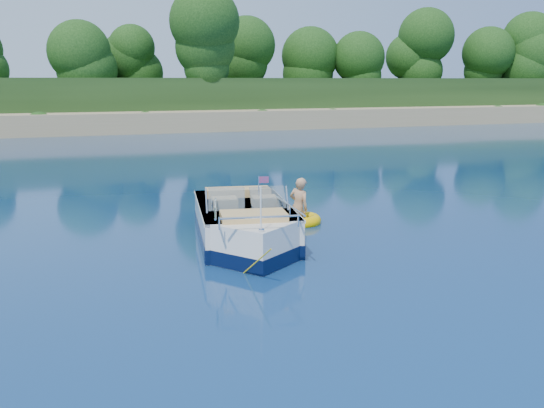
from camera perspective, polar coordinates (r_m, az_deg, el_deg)
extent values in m
plane|color=#091D41|center=(12.67, 12.69, -6.28)|extent=(160.00, 160.00, 0.00)
cube|color=#998759|center=(48.71, -11.91, 7.42)|extent=(170.00, 8.00, 2.00)
cube|color=black|center=(75.49, -14.78, 9.06)|extent=(170.00, 56.00, 6.00)
cylinder|color=black|center=(52.56, -12.65, 10.74)|extent=(0.44, 0.44, 3.60)
sphere|color=black|center=(52.64, -12.82, 14.46)|extent=(5.94, 5.94, 5.94)
cylinder|color=black|center=(56.76, 8.45, 10.43)|extent=(0.44, 0.44, 2.60)
sphere|color=black|center=(56.76, 8.52, 12.92)|extent=(4.29, 4.29, 4.29)
cube|color=silver|center=(14.80, -2.71, -2.11)|extent=(2.76, 4.32, 1.12)
cube|color=silver|center=(12.98, -1.61, -4.07)|extent=(2.10, 2.10, 1.12)
cube|color=black|center=(14.84, -2.70, -2.69)|extent=(2.80, 4.36, 0.32)
cube|color=black|center=(13.02, -1.61, -4.72)|extent=(2.14, 2.14, 0.32)
cube|color=tan|center=(15.04, -2.88, -0.66)|extent=(2.14, 3.06, 0.11)
cube|color=silver|center=(14.69, -2.73, -0.11)|extent=(2.80, 4.32, 0.06)
cube|color=black|center=(16.93, -3.68, -0.21)|extent=(0.64, 0.46, 0.96)
cube|color=#8C9EA5|center=(13.85, -4.30, 0.45)|extent=(0.88, 0.52, 0.52)
cube|color=#8C9EA5|center=(13.97, -0.40, 0.59)|extent=(0.84, 0.30, 0.52)
cube|color=tan|center=(14.37, -4.48, -0.27)|extent=(0.67, 0.67, 0.43)
cube|color=tan|center=(14.49, -0.71, -0.13)|extent=(0.67, 0.67, 0.43)
cube|color=tan|center=(15.72, -3.23, 0.78)|extent=(1.73, 0.85, 0.40)
cube|color=tan|center=(13.04, -1.76, -1.56)|extent=(1.52, 1.02, 0.36)
cylinder|color=silver|center=(11.96, -1.06, -0.43)|extent=(0.03, 0.03, 0.90)
cube|color=red|center=(13.88, -0.79, 2.30)|extent=(0.23, 0.05, 0.15)
cube|color=silver|center=(12.00, -1.02, -2.45)|extent=(0.12, 0.08, 0.05)
cylinder|color=yellow|center=(11.77, -1.49, -5.48)|extent=(0.23, 1.13, 0.81)
torus|color=#FFBF00|center=(16.52, 2.52, -1.53)|extent=(1.61, 1.61, 0.32)
torus|color=#B71809|center=(16.51, 2.52, -1.47)|extent=(1.33, 1.33, 0.11)
imported|color=tan|center=(16.62, 2.41, -1.74)|extent=(0.82, 0.97, 1.75)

